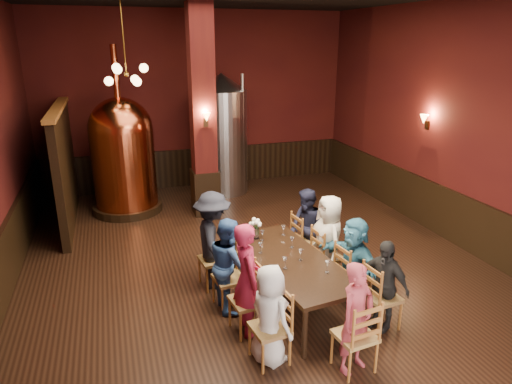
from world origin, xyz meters
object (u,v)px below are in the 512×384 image
object	(u,v)px
person_0	(270,315)
steel_vessel	(223,134)
person_1	(247,279)
copper_kettle	(123,154)
person_2	(229,264)
dining_table	(292,262)
rose_vase	(256,225)

from	to	relation	value
person_0	steel_vessel	xyz separation A→B (m)	(1.09, 6.64, 0.86)
steel_vessel	person_1	bearing A→B (deg)	-101.10
person_0	copper_kettle	xyz separation A→B (m)	(-1.37, 5.92, 0.70)
person_2	dining_table	bearing A→B (deg)	-104.64
copper_kettle	steel_vessel	size ratio (longest dim) A/B	1.22
person_0	copper_kettle	distance (m)	6.11
person_0	person_2	distance (m)	1.33
person_0	rose_vase	distance (m)	2.01
steel_vessel	rose_vase	world-z (taller)	steel_vessel
person_1	copper_kettle	size ratio (longest dim) A/B	0.43
dining_table	person_0	xyz separation A→B (m)	(-0.73, -1.09, -0.05)
person_0	rose_vase	world-z (taller)	person_0
person_0	rose_vase	size ratio (longest dim) A/B	3.74
person_2	person_0	bearing A→B (deg)	-173.42
person_0	person_1	size ratio (longest dim) A/B	0.82
person_0	copper_kettle	world-z (taller)	copper_kettle
dining_table	person_0	size ratio (longest dim) A/B	1.95
person_1	steel_vessel	bearing A→B (deg)	-9.01
person_2	person_1	bearing A→B (deg)	-173.42
person_0	person_2	xyz separation A→B (m)	(-0.16, 1.32, 0.05)
dining_table	copper_kettle	size ratio (longest dim) A/B	0.68
copper_kettle	person_0	bearing A→B (deg)	-76.95
person_2	rose_vase	size ratio (longest dim) A/B	4.05
dining_table	person_1	distance (m)	0.92
person_2	copper_kettle	bearing A→B (deg)	14.58
copper_kettle	dining_table	bearing A→B (deg)	-66.50
person_1	steel_vessel	distance (m)	6.13
dining_table	person_1	xyz separation A→B (m)	(-0.80, -0.43, 0.10)
dining_table	person_2	xyz separation A→B (m)	(-0.88, 0.23, 0.01)
dining_table	person_1	world-z (taller)	person_1
dining_table	steel_vessel	world-z (taller)	steel_vessel
person_0	copper_kettle	bearing A→B (deg)	-9.39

